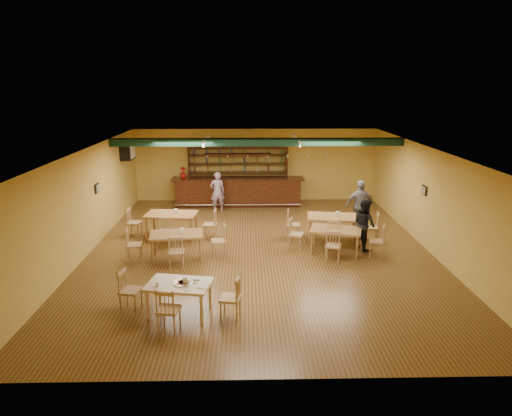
{
  "coord_description": "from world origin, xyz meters",
  "views": [
    {
      "loc": [
        -0.38,
        -12.44,
        4.81
      ],
      "look_at": [
        -0.1,
        0.6,
        1.15
      ],
      "focal_mm": 31.33,
      "sensor_mm": 36.0,
      "label": 1
    }
  ],
  "objects_px": {
    "dining_table_b": "(332,228)",
    "patron_bar": "(217,192)",
    "dining_table_c": "(177,246)",
    "bar_counter": "(238,192)",
    "dining_table_d": "(335,241)",
    "dining_table_a": "(172,225)",
    "patron_right_a": "(364,224)",
    "near_table": "(180,298)"
  },
  "relations": [
    {
      "from": "near_table",
      "to": "patron_right_a",
      "type": "relative_size",
      "value": 0.86
    },
    {
      "from": "dining_table_b",
      "to": "patron_bar",
      "type": "distance_m",
      "value": 5.14
    },
    {
      "from": "dining_table_c",
      "to": "bar_counter",
      "type": "bearing_deg",
      "value": 67.09
    },
    {
      "from": "bar_counter",
      "to": "dining_table_c",
      "type": "distance_m",
      "value": 5.9
    },
    {
      "from": "dining_table_a",
      "to": "dining_table_b",
      "type": "xyz_separation_m",
      "value": [
        5.11,
        -0.37,
        -0.01
      ]
    },
    {
      "from": "bar_counter",
      "to": "patron_bar",
      "type": "height_order",
      "value": "patron_bar"
    },
    {
      "from": "bar_counter",
      "to": "dining_table_d",
      "type": "relative_size",
      "value": 3.66
    },
    {
      "from": "dining_table_c",
      "to": "dining_table_d",
      "type": "relative_size",
      "value": 1.02
    },
    {
      "from": "dining_table_c",
      "to": "near_table",
      "type": "relative_size",
      "value": 1.11
    },
    {
      "from": "bar_counter",
      "to": "patron_right_a",
      "type": "distance_m",
      "value": 6.34
    },
    {
      "from": "dining_table_b",
      "to": "near_table",
      "type": "relative_size",
      "value": 1.18
    },
    {
      "from": "bar_counter",
      "to": "dining_table_d",
      "type": "xyz_separation_m",
      "value": [
        2.94,
        -5.33,
        -0.2
      ]
    },
    {
      "from": "near_table",
      "to": "patron_right_a",
      "type": "xyz_separation_m",
      "value": [
        4.95,
        3.83,
        0.41
      ]
    },
    {
      "from": "dining_table_c",
      "to": "patron_bar",
      "type": "relative_size",
      "value": 0.95
    },
    {
      "from": "dining_table_b",
      "to": "patron_bar",
      "type": "bearing_deg",
      "value": 146.18
    },
    {
      "from": "dining_table_d",
      "to": "near_table",
      "type": "relative_size",
      "value": 1.09
    },
    {
      "from": "bar_counter",
      "to": "dining_table_b",
      "type": "bearing_deg",
      "value": -54.33
    },
    {
      "from": "dining_table_b",
      "to": "dining_table_c",
      "type": "distance_m",
      "value": 4.89
    },
    {
      "from": "dining_table_c",
      "to": "dining_table_d",
      "type": "bearing_deg",
      "value": -2.57
    },
    {
      "from": "dining_table_d",
      "to": "patron_bar",
      "type": "bearing_deg",
      "value": 145.67
    },
    {
      "from": "dining_table_c",
      "to": "dining_table_a",
      "type": "bearing_deg",
      "value": 96.66
    },
    {
      "from": "dining_table_d",
      "to": "patron_right_a",
      "type": "distance_m",
      "value": 1.03
    },
    {
      "from": "bar_counter",
      "to": "dining_table_a",
      "type": "xyz_separation_m",
      "value": [
        -2.07,
        -3.86,
        -0.17
      ]
    },
    {
      "from": "dining_table_a",
      "to": "dining_table_d",
      "type": "height_order",
      "value": "dining_table_a"
    },
    {
      "from": "dining_table_d",
      "to": "patron_right_a",
      "type": "bearing_deg",
      "value": 33.94
    },
    {
      "from": "dining_table_b",
      "to": "bar_counter",
      "type": "bearing_deg",
      "value": 133.6
    },
    {
      "from": "patron_bar",
      "to": "dining_table_a",
      "type": "bearing_deg",
      "value": 54.97
    },
    {
      "from": "bar_counter",
      "to": "dining_table_a",
      "type": "height_order",
      "value": "bar_counter"
    },
    {
      "from": "dining_table_c",
      "to": "patron_right_a",
      "type": "height_order",
      "value": "patron_right_a"
    },
    {
      "from": "patron_right_a",
      "to": "near_table",
      "type": "bearing_deg",
      "value": 104.94
    },
    {
      "from": "dining_table_c",
      "to": "near_table",
      "type": "distance_m",
      "value": 3.24
    },
    {
      "from": "bar_counter",
      "to": "dining_table_c",
      "type": "relative_size",
      "value": 3.59
    },
    {
      "from": "patron_bar",
      "to": "patron_right_a",
      "type": "height_order",
      "value": "patron_bar"
    },
    {
      "from": "dining_table_a",
      "to": "near_table",
      "type": "bearing_deg",
      "value": -73.35
    },
    {
      "from": "patron_right_a",
      "to": "patron_bar",
      "type": "bearing_deg",
      "value": 24.86
    },
    {
      "from": "dining_table_a",
      "to": "patron_bar",
      "type": "distance_m",
      "value": 3.32
    },
    {
      "from": "bar_counter",
      "to": "near_table",
      "type": "relative_size",
      "value": 3.98
    },
    {
      "from": "dining_table_a",
      "to": "patron_right_a",
      "type": "bearing_deg",
      "value": -5.42
    },
    {
      "from": "dining_table_a",
      "to": "dining_table_d",
      "type": "xyz_separation_m",
      "value": [
        5.0,
        -1.46,
        -0.04
      ]
    },
    {
      "from": "bar_counter",
      "to": "dining_table_c",
      "type": "height_order",
      "value": "bar_counter"
    },
    {
      "from": "dining_table_c",
      "to": "patron_right_a",
      "type": "relative_size",
      "value": 0.96
    },
    {
      "from": "bar_counter",
      "to": "dining_table_b",
      "type": "xyz_separation_m",
      "value": [
        3.04,
        -4.24,
        -0.17
      ]
    }
  ]
}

